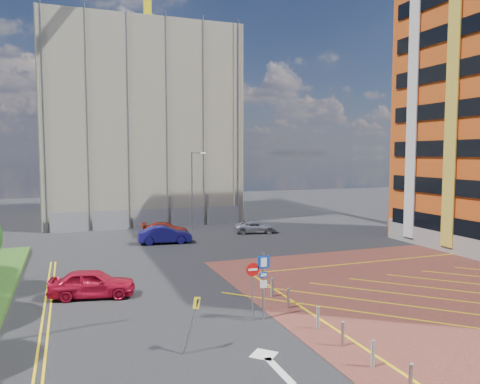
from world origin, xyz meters
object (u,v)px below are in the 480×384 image
car_red_left (92,283)px  warning_sign (193,317)px  car_red_back (165,229)px  lamp_back (193,187)px  car_silver_back (255,227)px  car_blue_back (165,235)px  sign_cluster (259,279)px

car_red_left → warning_sign: bearing=-148.0°
car_red_left → car_red_back: car_red_left is taller
lamp_back → car_red_left: (-10.98, -20.64, -3.58)m
lamp_back → car_silver_back: bearing=-42.2°
warning_sign → car_red_back: bearing=81.2°
car_red_left → car_blue_back: bearing=-14.7°
warning_sign → car_silver_back: (12.73, 24.84, -0.85)m
sign_cluster → car_red_back: (0.25, 23.90, -1.32)m
car_red_left → sign_cluster: bearing=-120.4°
sign_cluster → warning_sign: bearing=-147.3°
lamp_back → car_red_left: bearing=-118.0°
warning_sign → car_silver_back: size_ratio=0.54×
car_blue_back → car_red_back: 3.81m
lamp_back → car_silver_back: (5.12, -4.64, -3.79)m
sign_cluster → car_blue_back: (-0.51, 20.17, -1.19)m
sign_cluster → warning_sign: (-3.83, -2.46, -0.52)m
car_red_back → car_blue_back: bearing=-173.7°
lamp_back → sign_cluster: 27.38m
sign_cluster → car_red_left: (-7.20, 6.38, -1.18)m
lamp_back → warning_sign: (-7.61, -29.48, -2.93)m
car_red_left → car_silver_back: (16.10, 16.00, -0.20)m
lamp_back → warning_sign: size_ratio=3.57×
car_red_left → car_blue_back: size_ratio=0.99×
lamp_back → car_red_back: 6.00m
warning_sign → car_blue_back: 22.88m
sign_cluster → warning_sign: sign_cluster is taller
car_red_left → car_blue_back: 15.32m
car_blue_back → warning_sign: bearing=177.6°
car_silver_back → warning_sign: bearing=165.1°
sign_cluster → warning_sign: 4.58m
sign_cluster → car_red_back: 23.94m
sign_cluster → car_red_left: bearing=138.4°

